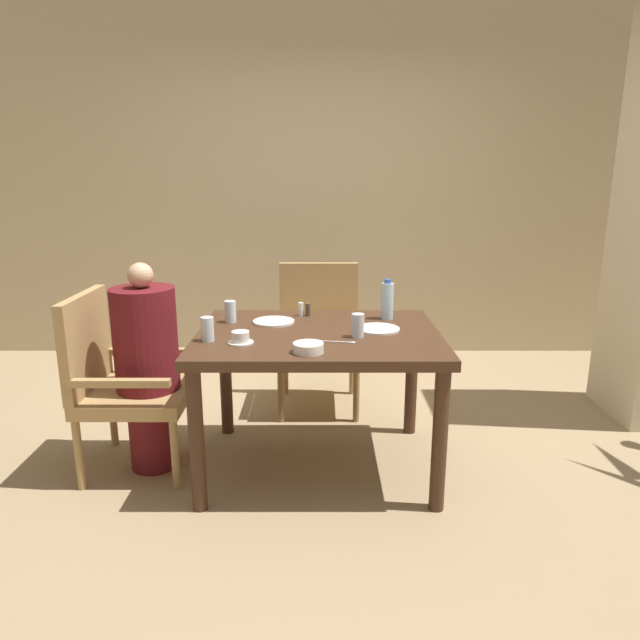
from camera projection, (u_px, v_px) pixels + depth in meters
ground_plane at (320, 465)px, 3.05m from camera, size 16.00×16.00×0.00m
wall_back at (321, 188)px, 4.71m from camera, size 8.00×0.06×2.80m
dining_table at (320, 350)px, 2.89m from camera, size 1.22×0.94×0.74m
chair_left_side at (122, 377)px, 2.93m from camera, size 0.54×0.53×0.93m
diner_in_left_chair at (149, 366)px, 2.91m from camera, size 0.32×0.32×1.09m
chair_far_side at (320, 332)px, 3.78m from camera, size 0.53×0.54×0.93m
plate_main_left at (275, 322)px, 3.04m from camera, size 0.22×0.22×0.01m
plate_main_right at (380, 329)px, 2.90m from camera, size 0.22×0.22×0.01m
teacup_with_saucer at (242, 338)px, 2.67m from camera, size 0.12×0.12×0.06m
bowl_small at (310, 348)px, 2.53m from camera, size 0.14×0.14×0.04m
water_bottle at (389, 301)px, 3.10m from camera, size 0.07×0.07×0.22m
glass_tall_near at (209, 329)px, 2.70m from camera, size 0.06×0.06×0.12m
glass_tall_mid at (360, 326)px, 2.76m from camera, size 0.06×0.06×0.12m
glass_tall_far at (232, 312)px, 3.04m from camera, size 0.06×0.06×0.12m
salt_shaker at (303, 309)px, 3.18m from camera, size 0.03×0.03×0.08m
pepper_shaker at (310, 310)px, 3.18m from camera, size 0.03×0.03×0.07m
fork_beside_plate at (340, 342)px, 2.69m from camera, size 0.21×0.05×0.00m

